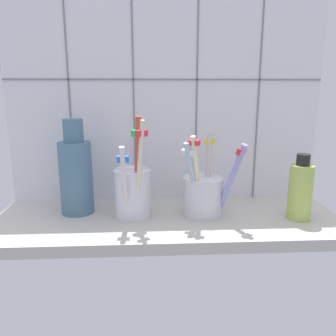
{
  "coord_description": "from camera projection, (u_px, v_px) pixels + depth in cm",
  "views": [
    {
      "loc": [
        -3.23,
        -58.1,
        24.92
      ],
      "look_at": [
        0.0,
        1.09,
        11.14
      ],
      "focal_mm": 35.7,
      "sensor_mm": 36.0,
      "label": 1
    }
  ],
  "objects": [
    {
      "name": "toothbrush_cup_left",
      "position": [
        133.0,
        190.0,
        0.61
      ],
      "size": [
        6.89,
        9.86,
        18.69
      ],
      "color": "silver",
      "rests_on": "counter_slab"
    },
    {
      "name": "soap_bottle",
      "position": [
        300.0,
        191.0,
        0.6
      ],
      "size": [
        4.24,
        4.24,
        12.04
      ],
      "color": "#AAC557",
      "rests_on": "counter_slab"
    },
    {
      "name": "tile_wall_back",
      "position": [
        165.0,
        103.0,
        0.69
      ],
      "size": [
        64.0,
        2.2,
        45.0
      ],
      "color": "white",
      "rests_on": "ground"
    },
    {
      "name": "toothbrush_cup_right",
      "position": [
        204.0,
        193.0,
        0.62
      ],
      "size": [
        11.16,
        9.72,
        15.64
      ],
      "color": "silver",
      "rests_on": "counter_slab"
    },
    {
      "name": "counter_slab",
      "position": [
        168.0,
        222.0,
        0.62
      ],
      "size": [
        64.0,
        22.0,
        2.0
      ],
      "primitive_type": "cube",
      "color": "#BCB7AD",
      "rests_on": "ground"
    },
    {
      "name": "ceramic_vase",
      "position": [
        76.0,
        173.0,
        0.63
      ],
      "size": [
        6.14,
        6.14,
        17.91
      ],
      "color": "slate",
      "rests_on": "counter_slab"
    }
  ]
}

